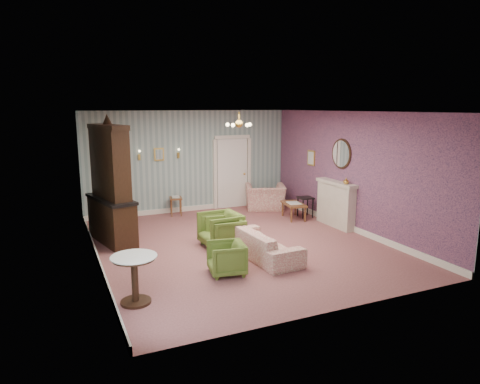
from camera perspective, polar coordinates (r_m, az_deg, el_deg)
name	(u,v)px	position (r m, az deg, el deg)	size (l,w,h in m)	color
floor	(239,244)	(9.71, -0.12, -6.89)	(7.00, 7.00, 0.00)	#945756
ceiling	(239,112)	(9.23, -0.13, 10.48)	(7.00, 7.00, 0.00)	white
wall_back	(190,162)	(12.61, -6.58, 3.99)	(6.00, 6.00, 0.00)	gray
wall_front	(338,217)	(6.39, 12.68, -3.26)	(6.00, 6.00, 0.00)	gray
wall_left	(93,191)	(8.62, -18.69, 0.14)	(7.00, 7.00, 0.00)	gray
wall_right	(352,172)	(10.91, 14.46, 2.59)	(7.00, 7.00, 0.00)	gray
wall_right_floral	(351,172)	(10.90, 14.40, 2.58)	(7.00, 7.00, 0.00)	#BD5E77
door	(232,172)	(13.07, -1.04, 2.67)	(1.12, 0.12, 2.16)	white
olive_chair_a	(226,257)	(7.99, -1.79, -8.48)	(0.63, 0.59, 0.65)	#546C25
olive_chair_b	(225,231)	(9.39, -1.92, -5.19)	(0.71, 0.67, 0.73)	#546C25
olive_chair_c	(220,228)	(9.49, -2.58, -4.73)	(0.80, 0.75, 0.83)	#546C25
sofa_chintz	(263,239)	(8.85, 3.08, -6.11)	(1.96, 0.57, 0.77)	#A74346
wingback_chair	(265,193)	(12.87, 3.32, -0.13)	(1.13, 0.73, 0.99)	#A74346
dresser	(110,181)	(10.01, -16.71, 1.39)	(0.58, 1.67, 2.79)	black
fireplace	(336,204)	(11.30, 12.43, -1.53)	(0.30, 1.40, 1.16)	beige
mantel_vase	(346,181)	(10.85, 13.74, 1.42)	(0.15, 0.15, 0.15)	gold
oval_mirror	(341,154)	(11.15, 13.12, 4.90)	(0.04, 0.76, 0.84)	white
framed_print	(311,158)	(12.28, 9.32, 4.42)	(0.04, 0.34, 0.42)	gold
coffee_table	(294,211)	(11.92, 7.04, -2.46)	(0.48, 0.86, 0.44)	brown
side_table_black	(305,207)	(12.11, 8.55, -1.97)	(0.38, 0.38, 0.57)	black
pedestal_table	(135,279)	(7.03, -13.62, -11.08)	(0.71, 0.71, 0.78)	black
nesting_table	(176,206)	(12.33, -8.41, -1.76)	(0.33, 0.42, 0.55)	brown
gilt_mirror_back	(159,154)	(12.31, -10.56, 4.87)	(0.28, 0.06, 0.36)	gold
sconce_left	(139,155)	(12.17, -13.06, 4.70)	(0.16, 0.12, 0.30)	gold
sconce_right	(179,154)	(12.43, -8.06, 5.00)	(0.16, 0.12, 0.30)	gold
chandelier	(239,125)	(9.24, -0.13, 8.80)	(0.56, 0.56, 0.36)	gold
burgundy_cushion	(266,194)	(12.72, 3.43, -0.33)	(0.38, 0.10, 0.38)	maroon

